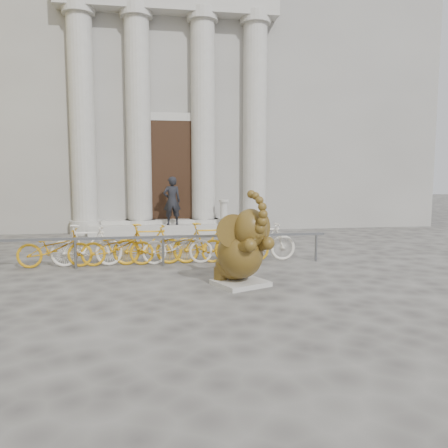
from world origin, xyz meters
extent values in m
plane|color=#474442|center=(0.00, 0.00, 0.00)|extent=(80.00, 80.00, 0.00)
cube|color=gray|center=(0.00, 15.00, 6.00)|extent=(22.00, 10.00, 12.00)
cube|color=#A8A59E|center=(0.00, 9.80, 8.40)|extent=(8.00, 1.00, 0.80)
cube|color=black|center=(0.00, 9.92, 2.30)|extent=(2.40, 0.16, 4.00)
cylinder|color=#A8A59E|center=(-3.20, 9.80, 4.00)|extent=(0.90, 0.90, 8.00)
cylinder|color=#A8A59E|center=(-1.20, 9.80, 4.00)|extent=(0.90, 0.90, 8.00)
cylinder|color=#A8A59E|center=(1.20, 9.80, 4.00)|extent=(0.90, 0.90, 8.00)
cylinder|color=#A8A59E|center=(3.20, 9.80, 4.00)|extent=(0.90, 0.90, 8.00)
cube|color=#A8A59E|center=(0.00, 9.40, 0.18)|extent=(6.00, 1.20, 0.36)
cube|color=#A8A59E|center=(0.99, 1.31, 0.05)|extent=(1.19, 1.14, 0.09)
ellipsoid|color=black|center=(0.91, 1.50, 0.37)|extent=(1.02, 1.00, 0.60)
ellipsoid|color=black|center=(0.99, 1.33, 0.63)|extent=(1.27, 1.38, 0.97)
cylinder|color=black|center=(0.63, 1.51, 0.21)|extent=(0.37, 0.37, 0.24)
cylinder|color=black|center=(1.09, 1.71, 0.21)|extent=(0.37, 0.37, 0.24)
cylinder|color=black|center=(0.95, 0.90, 0.82)|extent=(0.43, 0.60, 0.37)
cylinder|color=black|center=(1.32, 1.07, 0.82)|extent=(0.43, 0.60, 0.37)
ellipsoid|color=black|center=(1.12, 1.02, 1.16)|extent=(0.82, 0.80, 0.75)
cylinder|color=black|center=(0.79, 1.00, 1.12)|extent=(0.64, 0.11, 0.63)
cylinder|color=black|center=(1.37, 1.25, 1.12)|extent=(0.50, 0.46, 0.63)
cone|color=beige|center=(1.10, 0.81, 1.01)|extent=(0.18, 0.21, 0.10)
cone|color=beige|center=(1.30, 0.90, 1.01)|extent=(0.10, 0.22, 0.10)
cube|color=slate|center=(-0.47, 3.40, 0.70)|extent=(8.00, 0.06, 0.06)
cylinder|color=slate|center=(-2.47, 3.40, 0.35)|extent=(0.06, 0.06, 0.70)
cylinder|color=slate|center=(-0.47, 3.40, 0.35)|extent=(0.06, 0.06, 0.70)
cylinder|color=slate|center=(1.53, 3.40, 0.35)|extent=(0.06, 0.06, 0.70)
cylinder|color=slate|center=(3.33, 3.40, 0.35)|extent=(0.06, 0.06, 0.70)
imported|color=orange|center=(-2.97, 3.65, 0.50)|extent=(1.70, 0.50, 1.00)
imported|color=silver|center=(-2.26, 3.65, 0.50)|extent=(1.66, 0.47, 1.00)
imported|color=orange|center=(-1.54, 3.65, 0.50)|extent=(1.70, 0.50, 1.00)
imported|color=orange|center=(-0.83, 3.65, 0.50)|extent=(1.66, 0.47, 1.00)
imported|color=silver|center=(-0.11, 3.65, 0.50)|extent=(1.70, 0.50, 1.00)
imported|color=orange|center=(0.60, 3.65, 0.50)|extent=(1.66, 0.47, 1.00)
imported|color=orange|center=(1.32, 3.65, 0.50)|extent=(1.70, 0.50, 1.00)
imported|color=silver|center=(2.04, 3.65, 0.50)|extent=(1.66, 0.47, 1.00)
imported|color=black|center=(-0.03, 9.05, 1.24)|extent=(0.70, 0.51, 1.76)
cylinder|color=#A8A59E|center=(1.88, 9.10, 0.42)|extent=(0.37, 0.37, 0.11)
cylinder|color=#A8A59E|center=(1.88, 9.10, 0.78)|extent=(0.26, 0.26, 0.83)
cylinder|color=#A8A59E|center=(1.88, 9.10, 1.22)|extent=(0.37, 0.37, 0.09)
camera|label=1|loc=(-0.63, -6.91, 2.13)|focal=35.00mm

